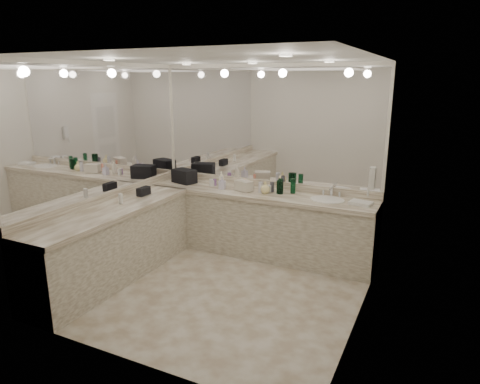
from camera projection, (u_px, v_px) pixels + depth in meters
The scene contains 36 objects.
floor at pixel (218, 289), 5.04m from camera, with size 3.20×3.20×0.00m, color beige.
ceiling at pixel (215, 58), 4.38m from camera, with size 3.20×3.20×0.00m, color white.
wall_back at pixel (268, 159), 6.02m from camera, with size 3.20×0.02×2.60m, color silver.
wall_left at pixel (105, 169), 5.38m from camera, with size 0.02×3.00×2.60m, color silver.
wall_right at pixel (365, 199), 4.04m from camera, with size 0.02×3.00×2.60m, color silver.
vanity_back_base at pixel (259, 225), 5.98m from camera, with size 3.20×0.60×0.84m, color beige.
vanity_back_top at pixel (259, 194), 5.86m from camera, with size 3.20×0.64×0.06m, color silver.
vanity_left_base at pixel (112, 246), 5.22m from camera, with size 0.60×2.40×0.84m, color beige.
vanity_left_top at pixel (110, 211), 5.10m from camera, with size 0.64×2.42×0.06m, color silver.
backsplash_back at pixel (267, 184), 6.09m from camera, with size 3.20×0.04×0.10m, color silver.
backsplash_left at pixel (108, 196), 5.46m from camera, with size 0.04×3.00×0.10m, color silver.
mirror_back at pixel (268, 126), 5.89m from camera, with size 3.12×0.01×1.55m, color white.
mirror_left at pixel (103, 131), 5.25m from camera, with size 0.01×2.92×1.55m, color white.
sink at pixel (327, 200), 5.46m from camera, with size 0.44×0.44×0.03m, color white.
faucet at pixel (332, 191), 5.62m from camera, with size 0.24×0.16×0.14m, color silver.
wall_phone at pixel (372, 178), 4.66m from camera, with size 0.06×0.10×0.24m, color white.
door at pixel (351, 240), 3.67m from camera, with size 0.02×0.82×2.10m, color white.
black_toiletry_bag at pixel (184, 176), 6.35m from camera, with size 0.35×0.22×0.20m, color black.
black_bag_spill at pixel (144, 192), 5.65m from camera, with size 0.09×0.20×0.11m, color black.
cream_cosmetic_case at pixel (244, 186), 5.89m from camera, with size 0.23×0.14×0.14m, color beige.
hand_towel at pixel (361, 203), 5.24m from camera, with size 0.26×0.18×0.04m, color white.
lotion_left at pixel (121, 199), 5.26m from camera, with size 0.05×0.05×0.12m, color white.
soap_bottle_a at pixel (221, 179), 6.11m from camera, with size 0.09×0.09×0.22m, color white.
soap_bottle_b at pixel (222, 183), 5.98m from camera, with size 0.08×0.08×0.18m, color silver.
soap_bottle_c at pixel (265, 187), 5.75m from camera, with size 0.13×0.13×0.16m, color #FAEA9A.
green_bottle_0 at pixel (281, 187), 5.72m from camera, with size 0.07×0.07×0.18m, color #10542D.
green_bottle_1 at pixel (293, 186), 5.75m from camera, with size 0.07×0.07×0.20m, color #10542D.
green_bottle_2 at pixel (279, 187), 5.73m from camera, with size 0.07×0.07×0.18m, color #10542D.
green_bottle_3 at pixel (281, 186), 5.79m from camera, with size 0.06×0.06×0.19m, color #10542D.
amenity_bottle_0 at pixel (211, 183), 6.15m from camera, with size 0.06×0.06×0.10m, color white.
amenity_bottle_1 at pixel (245, 183), 6.05m from camera, with size 0.04×0.04×0.13m, color #E57F66.
amenity_bottle_2 at pixel (212, 183), 6.16m from camera, with size 0.06×0.06×0.09m, color white.
amenity_bottle_3 at pixel (272, 187), 5.83m from camera, with size 0.06×0.06×0.14m, color #3F3F4C.
amenity_bottle_4 at pixel (270, 189), 5.82m from camera, with size 0.05×0.05×0.10m, color white.
amenity_bottle_5 at pixel (214, 182), 6.19m from camera, with size 0.06×0.06×0.09m, color #9966B2.
amenity_bottle_6 at pixel (261, 187), 5.79m from camera, with size 0.06×0.06×0.15m, color silver.
Camera 1 is at (2.22, -4.02, 2.39)m, focal length 32.00 mm.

